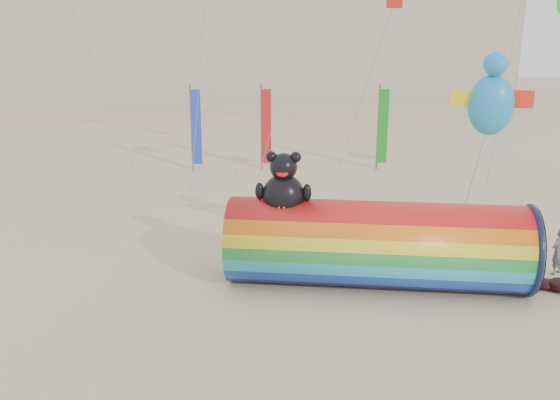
# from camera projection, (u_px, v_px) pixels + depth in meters

# --- Properties ---
(ground) EXTENTS (160.00, 160.00, 0.00)m
(ground) POSITION_uv_depth(u_px,v_px,m) (262.00, 274.00, 22.79)
(ground) COLOR #CCB58C
(ground) RESTS_ON ground
(hotel_building) EXTENTS (60.40, 15.40, 20.60)m
(hotel_building) POSITION_uv_depth(u_px,v_px,m) (209.00, 3.00, 64.94)
(hotel_building) COLOR #B7AD99
(hotel_building) RESTS_ON ground
(windsock_assembly) EXTENTS (10.33, 3.15, 4.76)m
(windsock_assembly) POSITION_uv_depth(u_px,v_px,m) (377.00, 242.00, 21.46)
(windsock_assembly) COLOR red
(windsock_assembly) RESTS_ON ground
(kite_handler) EXTENTS (0.74, 0.73, 1.73)m
(kite_handler) POSITION_uv_depth(u_px,v_px,m) (558.00, 252.00, 22.56)
(kite_handler) COLOR slate
(kite_handler) RESTS_ON ground
(festival_banners) EXTENTS (11.78, 1.68, 5.20)m
(festival_banners) POSITION_uv_depth(u_px,v_px,m) (281.00, 127.00, 37.52)
(festival_banners) COLOR #59595E
(festival_banners) RESTS_ON ground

